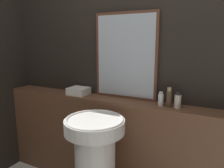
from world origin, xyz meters
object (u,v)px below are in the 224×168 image
(pedestal_sink, at_px, (95,163))
(towel_stack, at_px, (79,91))
(shampoo_bottle, at_px, (161,99))
(conditioner_bottle, at_px, (169,98))
(lotion_bottle, at_px, (178,101))
(mirror, at_px, (126,56))

(pedestal_sink, distance_m, towel_stack, 0.75)
(shampoo_bottle, bearing_deg, pedestal_sink, -134.78)
(pedestal_sink, bearing_deg, conditioner_bottle, 40.81)
(pedestal_sink, xyz_separation_m, towel_stack, (-0.44, 0.41, 0.46))
(lotion_bottle, bearing_deg, shampoo_bottle, 180.00)
(conditioner_bottle, relative_size, lotion_bottle, 1.23)
(mirror, bearing_deg, conditioner_bottle, -12.00)
(pedestal_sink, relative_size, shampoo_bottle, 7.30)
(shampoo_bottle, distance_m, lotion_bottle, 0.14)
(pedestal_sink, xyz_separation_m, conditioner_bottle, (0.47, 0.41, 0.50))
(shampoo_bottle, relative_size, conditioner_bottle, 0.73)
(towel_stack, height_order, shampoo_bottle, shampoo_bottle)
(mirror, xyz_separation_m, shampoo_bottle, (0.37, -0.09, -0.34))
(pedestal_sink, height_order, shampoo_bottle, shampoo_bottle)
(towel_stack, distance_m, shampoo_bottle, 0.84)
(towel_stack, bearing_deg, pedestal_sink, -42.72)
(mirror, height_order, towel_stack, mirror)
(mirror, height_order, shampoo_bottle, mirror)
(towel_stack, bearing_deg, shampoo_bottle, 0.00)
(lotion_bottle, bearing_deg, pedestal_sink, -143.13)
(shampoo_bottle, bearing_deg, conditioner_bottle, -0.00)
(mirror, relative_size, shampoo_bottle, 6.66)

